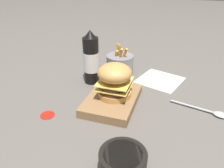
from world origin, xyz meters
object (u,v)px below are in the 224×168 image
object	(u,v)px
burger	(115,80)
spoon	(213,112)
ketchup_bottle	(91,59)
fries_basket	(120,64)
side_bowl	(123,162)
serving_board	(112,100)

from	to	relation	value
burger	spoon	xyz separation A→B (m)	(0.03, -0.33, -0.08)
ketchup_bottle	spoon	xyz separation A→B (m)	(-0.09, -0.46, -0.09)
burger	fries_basket	xyz separation A→B (m)	(0.25, 0.05, -0.05)
burger	ketchup_bottle	world-z (taller)	ketchup_bottle
side_bowl	ketchup_bottle	bearing A→B (deg)	31.38
ketchup_bottle	fries_basket	size ratio (longest dim) A/B	1.65
ketchup_bottle	fries_basket	distance (m)	0.16
serving_board	spoon	xyz separation A→B (m)	(0.05, -0.33, -0.01)
burger	ketchup_bottle	distance (m)	0.19
burger	ketchup_bottle	size ratio (longest dim) A/B	0.54
burger	spoon	world-z (taller)	burger
side_bowl	spoon	xyz separation A→B (m)	(0.31, -0.22, -0.02)
serving_board	ketchup_bottle	xyz separation A→B (m)	(0.14, 0.13, 0.08)
fries_basket	side_bowl	distance (m)	0.55
serving_board	spoon	bearing A→B (deg)	-82.20
side_bowl	serving_board	bearing A→B (deg)	23.05
fries_basket	side_bowl	world-z (taller)	fries_basket
serving_board	burger	size ratio (longest dim) A/B	1.97
serving_board	burger	bearing A→B (deg)	-28.81
fries_basket	burger	bearing A→B (deg)	-167.85
ketchup_bottle	side_bowl	distance (m)	0.48
fries_basket	spoon	size ratio (longest dim) A/B	0.70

